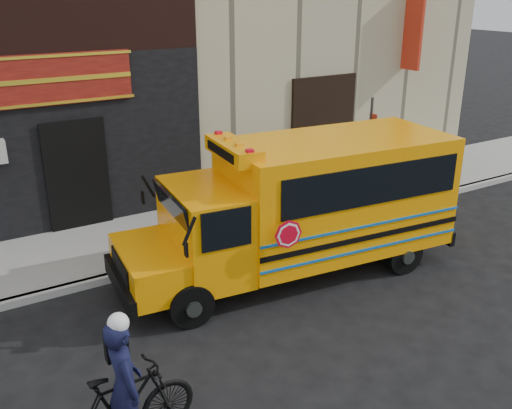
{
  "coord_description": "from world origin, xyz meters",
  "views": [
    {
      "loc": [
        -6.13,
        -7.59,
        5.57
      ],
      "look_at": [
        -0.45,
        1.85,
        1.31
      ],
      "focal_mm": 40.0,
      "sensor_mm": 36.0,
      "label": 1
    }
  ],
  "objects_px": {
    "bicycle": "(125,409)",
    "cyclist": "(125,389)",
    "sign_pole": "(369,152)",
    "school_bus": "(307,202)"
  },
  "relations": [
    {
      "from": "sign_pole",
      "to": "cyclist",
      "type": "height_order",
      "value": "sign_pole"
    },
    {
      "from": "bicycle",
      "to": "cyclist",
      "type": "xyz_separation_m",
      "value": [
        0.02,
        -0.03,
        0.33
      ]
    },
    {
      "from": "bicycle",
      "to": "sign_pole",
      "type": "bearing_deg",
      "value": -63.86
    },
    {
      "from": "bicycle",
      "to": "cyclist",
      "type": "distance_m",
      "value": 0.33
    },
    {
      "from": "cyclist",
      "to": "sign_pole",
      "type": "bearing_deg",
      "value": -59.17
    },
    {
      "from": "sign_pole",
      "to": "bicycle",
      "type": "bearing_deg",
      "value": -150.46
    },
    {
      "from": "sign_pole",
      "to": "cyclist",
      "type": "relative_size",
      "value": 1.67
    },
    {
      "from": "school_bus",
      "to": "cyclist",
      "type": "xyz_separation_m",
      "value": [
        -4.78,
        -2.83,
        -0.6
      ]
    },
    {
      "from": "school_bus",
      "to": "sign_pole",
      "type": "xyz_separation_m",
      "value": [
        3.09,
        1.67,
        0.17
      ]
    },
    {
      "from": "school_bus",
      "to": "cyclist",
      "type": "relative_size",
      "value": 3.88
    }
  ]
}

